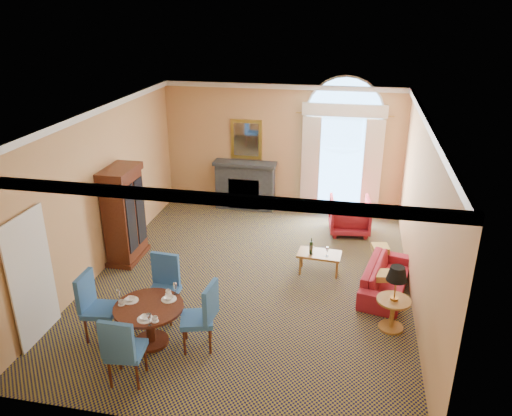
% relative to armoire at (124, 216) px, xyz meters
% --- Properties ---
extents(ground, '(7.50, 7.50, 0.00)m').
position_rel_armoire_xyz_m(ground, '(2.72, -0.35, -0.96)').
color(ground, '#121136').
rests_on(ground, ground).
extents(room_envelope, '(6.04, 7.52, 3.45)m').
position_rel_armoire_xyz_m(room_envelope, '(2.69, 0.32, 1.55)').
color(room_envelope, tan).
rests_on(room_envelope, ground).
extents(armoire, '(0.57, 1.01, 1.99)m').
position_rel_armoire_xyz_m(armoire, '(0.00, 0.00, 0.00)').
color(armoire, '#3D190D').
rests_on(armoire, ground).
extents(dining_table, '(1.08, 1.08, 0.88)m').
position_rel_armoire_xyz_m(dining_table, '(1.59, -2.58, -0.46)').
color(dining_table, '#3D190D').
rests_on(dining_table, ground).
extents(dining_chair_north, '(0.52, 0.53, 1.11)m').
position_rel_armoire_xyz_m(dining_chair_north, '(1.53, -1.78, -0.33)').
color(dining_chair_north, '#275A9C').
rests_on(dining_chair_north, ground).
extents(dining_chair_south, '(0.55, 0.55, 1.11)m').
position_rel_armoire_xyz_m(dining_chair_south, '(1.59, -3.53, -0.33)').
color(dining_chair_south, '#275A9C').
rests_on(dining_chair_south, ground).
extents(dining_chair_east, '(0.61, 0.61, 1.11)m').
position_rel_armoire_xyz_m(dining_chair_east, '(2.44, -2.51, -0.33)').
color(dining_chair_east, '#275A9C').
rests_on(dining_chair_east, ground).
extents(dining_chair_west, '(0.55, 0.55, 1.11)m').
position_rel_armoire_xyz_m(dining_chair_west, '(0.65, -2.57, -0.33)').
color(dining_chair_west, '#275A9C').
rests_on(dining_chair_west, ground).
extents(sofa, '(1.07, 1.93, 0.53)m').
position_rel_armoire_xyz_m(sofa, '(5.27, -0.24, -0.70)').
color(sofa, maroon).
rests_on(sofa, ground).
extents(armchair, '(1.00, 1.03, 0.84)m').
position_rel_armoire_xyz_m(armchair, '(4.52, 2.23, -0.54)').
color(armchair, maroon).
rests_on(armchair, ground).
extents(coffee_table, '(0.88, 0.53, 0.76)m').
position_rel_armoire_xyz_m(coffee_table, '(3.98, 0.17, -0.56)').
color(coffee_table, '#A87132').
rests_on(coffee_table, ground).
extents(side_table, '(0.55, 0.55, 1.13)m').
position_rel_armoire_xyz_m(side_table, '(5.32, -1.44, -0.24)').
color(side_table, '#A87132').
rests_on(side_table, ground).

